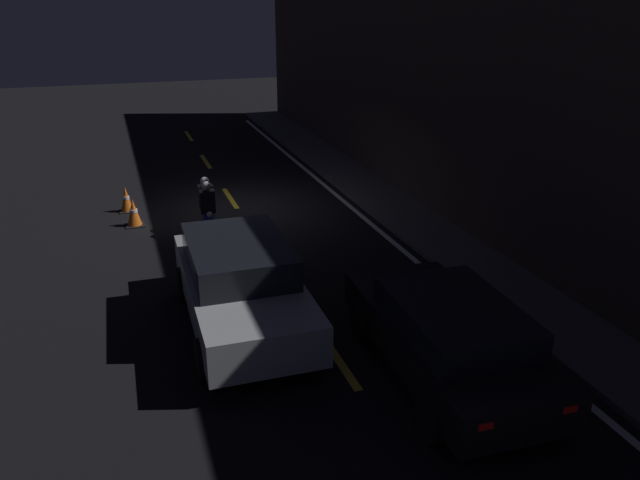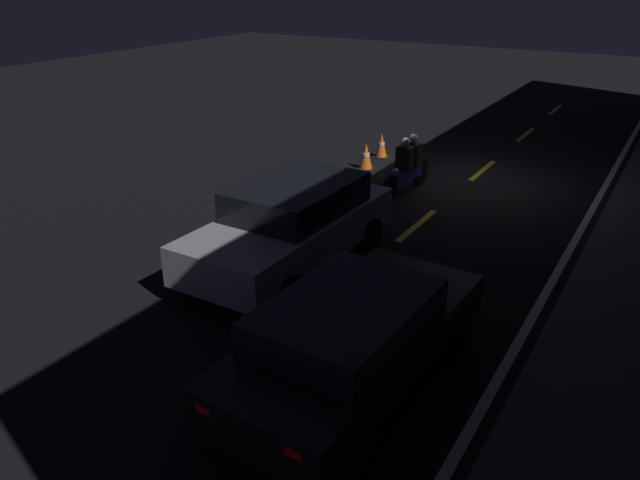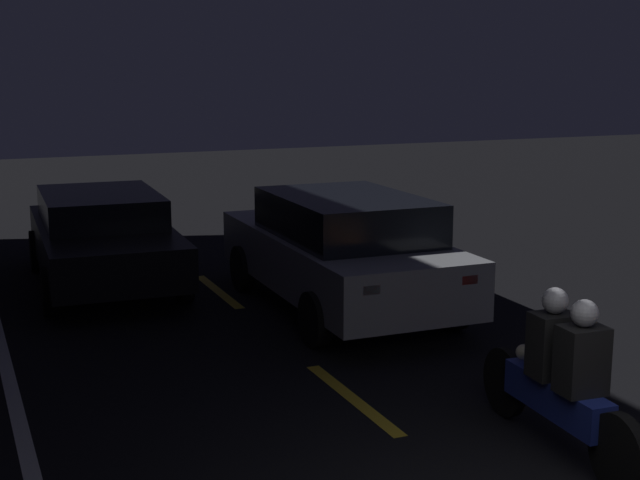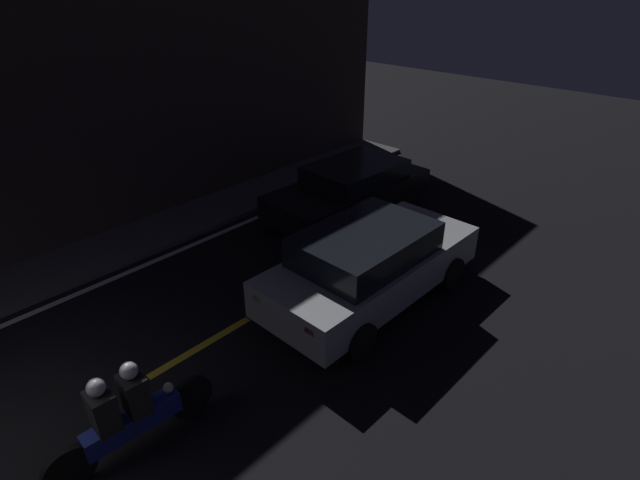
% 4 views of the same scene
% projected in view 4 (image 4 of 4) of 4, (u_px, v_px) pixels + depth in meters
% --- Properties ---
extents(lane_dash_d, '(2.00, 0.14, 0.01)m').
position_uv_depth(lane_dash_d, '(202.00, 346.00, 8.34)').
color(lane_dash_d, gold).
rests_on(lane_dash_d, ground).
extents(lane_dash_e, '(2.00, 0.14, 0.01)m').
position_uv_depth(lane_dash_e, '(368.00, 248.00, 11.24)').
color(lane_dash_e, gold).
rests_on(lane_dash_e, ground).
extents(hatchback_silver, '(4.52, 2.05, 1.55)m').
position_uv_depth(hatchback_silver, '(370.00, 263.00, 9.11)').
color(hatchback_silver, '#9EA0A5').
rests_on(hatchback_silver, ground).
extents(van_black, '(4.42, 2.08, 1.35)m').
position_uv_depth(van_black, '(350.00, 188.00, 12.41)').
color(van_black, black).
rests_on(van_black, ground).
extents(motorcycle, '(2.28, 0.40, 1.39)m').
position_uv_depth(motorcycle, '(126.00, 415.00, 6.24)').
color(motorcycle, black).
rests_on(motorcycle, ground).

